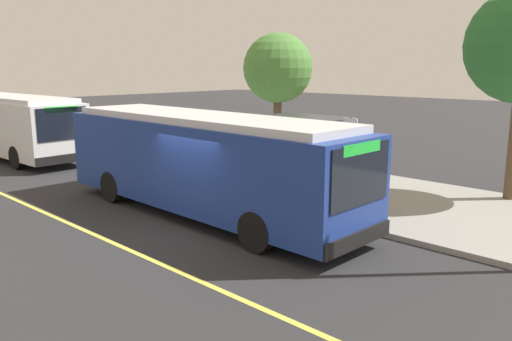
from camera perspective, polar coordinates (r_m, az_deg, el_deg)
ground_plane at (r=13.95m, az=-6.59°, el=-6.43°), size 120.00×120.00×0.00m
sidewalk_curb at (r=18.19m, az=8.09°, el=-1.96°), size 44.00×6.40×0.15m
lane_stripe_center at (r=12.74m, az=-14.29°, el=-8.47°), size 36.00×0.14×0.01m
transit_bus_main at (r=14.83m, az=-5.90°, el=1.11°), size 10.76×2.72×2.95m
transit_bus_second at (r=27.07m, az=-25.76°, el=4.74°), size 10.35×2.88×2.95m
bus_shelter at (r=17.80m, az=5.74°, el=3.84°), size 2.90×1.60×2.48m
waiting_bench at (r=17.89m, az=6.21°, el=-0.31°), size 1.60×0.48×0.95m
route_sign_post at (r=14.19m, az=10.41°, el=1.91°), size 0.44×0.08×2.80m
pedestrian_commuter at (r=17.06m, az=6.15°, el=0.77°), size 0.24×0.40×1.69m
street_tree_near_shelter at (r=22.45m, az=2.46°, el=11.28°), size 3.00×3.00×5.57m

